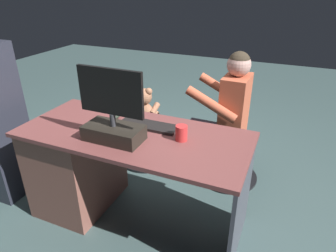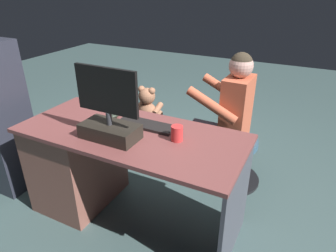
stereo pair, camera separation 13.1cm
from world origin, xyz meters
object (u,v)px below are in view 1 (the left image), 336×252
object	(u,v)px
desk	(88,163)
cup	(181,133)
keyboard	(149,125)
office_chair_teddy	(145,138)
person	(224,109)
monitor	(113,120)
teddy_bear	(145,106)
computer_mouse	(115,117)
visitor_chair	(229,154)
tv_remote	(91,128)

from	to	relation	value
desk	cup	world-z (taller)	cup
desk	keyboard	xyz separation A→B (m)	(-0.47, -0.12, 0.36)
office_chair_teddy	person	bearing A→B (deg)	-178.17
monitor	teddy_bear	distance (m)	1.01
keyboard	person	size ratio (longest dim) A/B	0.36
desk	person	distance (m)	1.21
monitor	cup	size ratio (longest dim) A/B	4.70
computer_mouse	visitor_chair	xyz separation A→B (m)	(-0.75, -0.67, -0.52)
visitor_chair	cup	bearing A→B (deg)	76.78
cup	office_chair_teddy	bearing A→B (deg)	-48.41
monitor	tv_remote	size ratio (longest dim) A/B	3.14
cup	teddy_bear	size ratio (longest dim) A/B	0.28
keyboard	computer_mouse	xyz separation A→B (m)	(0.29, -0.02, 0.01)
office_chair_teddy	cup	bearing A→B (deg)	131.59
office_chair_teddy	visitor_chair	world-z (taller)	same
visitor_chair	office_chair_teddy	bearing A→B (deg)	1.83
teddy_bear	visitor_chair	distance (m)	0.92
monitor	keyboard	xyz separation A→B (m)	(-0.12, -0.25, -0.13)
desk	keyboard	size ratio (longest dim) A/B	3.75
visitor_chair	person	size ratio (longest dim) A/B	0.46
desk	teddy_bear	size ratio (longest dim) A/B	4.42
keyboard	office_chair_teddy	bearing A→B (deg)	-59.73
office_chair_teddy	visitor_chair	distance (m)	0.85
person	tv_remote	bearing A→B (deg)	50.46
monitor	cup	distance (m)	0.44
monitor	desk	bearing A→B (deg)	-20.18
computer_mouse	tv_remote	distance (m)	0.22
desk	tv_remote	world-z (taller)	tv_remote
visitor_chair	computer_mouse	bearing A→B (deg)	41.73
office_chair_teddy	computer_mouse	bearing A→B (deg)	98.78
monitor	visitor_chair	xyz separation A→B (m)	(-0.58, -0.94, -0.64)
computer_mouse	visitor_chair	bearing A→B (deg)	-138.27
desk	cup	size ratio (longest dim) A/B	15.73
computer_mouse	desk	bearing A→B (deg)	38.14
office_chair_teddy	teddy_bear	xyz separation A→B (m)	(0.00, -0.01, 0.35)
cup	office_chair_teddy	xyz separation A→B (m)	(0.67, -0.75, -0.56)
computer_mouse	cup	bearing A→B (deg)	169.13
cup	teddy_bear	xyz separation A→B (m)	(0.67, -0.76, -0.21)
monitor	keyboard	world-z (taller)	monitor
cup	visitor_chair	size ratio (longest dim) A/B	0.18
keyboard	computer_mouse	bearing A→B (deg)	-4.04
tv_remote	office_chair_teddy	world-z (taller)	tv_remote
cup	teddy_bear	distance (m)	1.04
desk	computer_mouse	world-z (taller)	computer_mouse
keyboard	visitor_chair	bearing A→B (deg)	-123.87
keyboard	person	xyz separation A→B (m)	(-0.38, -0.69, -0.08)
desk	computer_mouse	size ratio (longest dim) A/B	16.42
monitor	visitor_chair	distance (m)	1.28
office_chair_teddy	teddy_bear	bearing A→B (deg)	-90.00
teddy_bear	person	world-z (taller)	person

